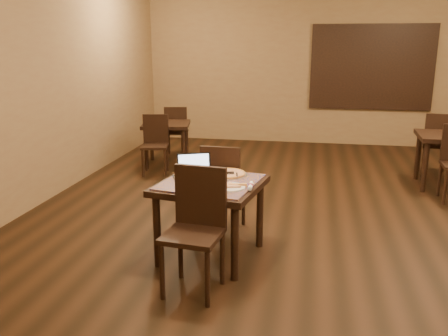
% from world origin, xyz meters
% --- Properties ---
extents(ground, '(10.00, 10.00, 0.00)m').
position_xyz_m(ground, '(0.00, 0.00, 0.00)').
color(ground, black).
rests_on(ground, ground).
extents(wall_back, '(8.00, 0.02, 3.00)m').
position_xyz_m(wall_back, '(0.00, 5.00, 1.50)').
color(wall_back, olive).
rests_on(wall_back, ground).
extents(wall_left, '(0.02, 10.00, 3.00)m').
position_xyz_m(wall_left, '(-4.00, 0.00, 1.50)').
color(wall_left, olive).
rests_on(wall_left, ground).
extents(mural, '(2.34, 0.05, 1.64)m').
position_xyz_m(mural, '(0.50, 4.96, 1.55)').
color(mural, '#246086').
rests_on(mural, wall_back).
extents(tiled_table, '(1.07, 1.07, 0.76)m').
position_xyz_m(tiled_table, '(-1.50, -0.66, 0.66)').
color(tiled_table, black).
rests_on(tiled_table, ground).
extents(chair_main_near, '(0.50, 0.50, 1.04)m').
position_xyz_m(chair_main_near, '(-1.49, -1.27, 0.59)').
color(chair_main_near, black).
rests_on(chair_main_near, ground).
extents(chair_main_far, '(0.45, 0.45, 0.99)m').
position_xyz_m(chair_main_far, '(-1.51, -0.04, 0.56)').
color(chair_main_far, black).
rests_on(chair_main_far, ground).
extents(laptop, '(0.39, 0.38, 0.22)m').
position_xyz_m(laptop, '(-1.70, -0.55, 0.82)').
color(laptop, black).
rests_on(laptop, tiled_table).
extents(plate, '(0.27, 0.27, 0.01)m').
position_xyz_m(plate, '(-1.28, -0.84, 0.77)').
color(plate, white).
rests_on(plate, tiled_table).
extents(pizza_slice, '(0.26, 0.26, 0.02)m').
position_xyz_m(pizza_slice, '(-1.28, -0.84, 0.79)').
color(pizza_slice, beige).
rests_on(pizza_slice, plate).
extents(pizza_pan, '(0.40, 0.40, 0.01)m').
position_xyz_m(pizza_pan, '(-1.38, -0.42, 0.77)').
color(pizza_pan, silver).
rests_on(pizza_pan, tiled_table).
extents(pizza_whole, '(0.35, 0.35, 0.02)m').
position_xyz_m(pizza_whole, '(-1.38, -0.42, 0.78)').
color(pizza_whole, beige).
rests_on(pizza_whole, pizza_pan).
extents(spatula, '(0.14, 0.25, 0.01)m').
position_xyz_m(spatula, '(-1.36, -0.44, 0.79)').
color(spatula, silver).
rests_on(spatula, pizza_whole).
extents(napkin_roll, '(0.05, 0.18, 0.04)m').
position_xyz_m(napkin_roll, '(-1.10, -0.80, 0.78)').
color(napkin_roll, white).
rests_on(napkin_roll, tiled_table).
extents(other_table_a, '(0.85, 0.85, 0.77)m').
position_xyz_m(other_table_a, '(1.32, 2.21, 0.64)').
color(other_table_a, black).
rests_on(other_table_a, ground).
extents(other_table_a_chair_far, '(0.45, 0.45, 0.99)m').
position_xyz_m(other_table_a_chair_far, '(1.32, 2.79, 0.56)').
color(other_table_a_chair_far, black).
rests_on(other_table_a_chair_far, ground).
extents(other_table_b, '(0.89, 0.89, 0.72)m').
position_xyz_m(other_table_b, '(-3.00, 2.72, 0.59)').
color(other_table_b, black).
rests_on(other_table_b, ground).
extents(other_table_b_chair_near, '(0.47, 0.47, 0.93)m').
position_xyz_m(other_table_b_chair_near, '(-3.02, 2.18, 0.52)').
color(other_table_b_chair_near, black).
rests_on(other_table_b_chair_near, ground).
extents(other_table_b_chair_far, '(0.47, 0.47, 0.93)m').
position_xyz_m(other_table_b_chair_far, '(-2.98, 3.26, 0.52)').
color(other_table_b_chair_far, black).
rests_on(other_table_b_chair_far, ground).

